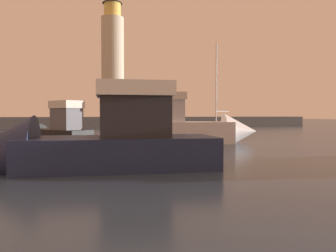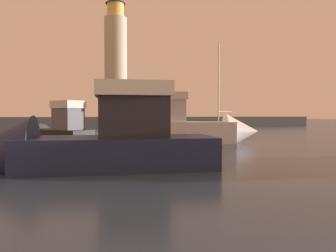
% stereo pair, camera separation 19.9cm
% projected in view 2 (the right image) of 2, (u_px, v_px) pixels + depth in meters
% --- Properties ---
extents(ground_plane, '(220.00, 220.00, 0.00)m').
position_uv_depth(ground_plane, '(119.00, 139.00, 26.50)').
color(ground_plane, '#2D3D51').
extents(breakwater, '(76.36, 4.85, 1.60)m').
position_uv_depth(breakwater, '(92.00, 122.00, 50.77)').
color(breakwater, '#423F3D').
rests_on(breakwater, ground_plane).
extents(lighthouse, '(3.50, 3.50, 18.94)m').
position_uv_depth(lighthouse, '(116.00, 60.00, 51.56)').
color(lighthouse, beige).
rests_on(lighthouse, breakwater).
extents(motorboat_0, '(9.27, 4.82, 3.86)m').
position_uv_depth(motorboat_0, '(195.00, 127.00, 22.41)').
color(motorboat_0, white).
rests_on(motorboat_0, ground_plane).
extents(motorboat_1, '(9.02, 3.78, 3.75)m').
position_uv_depth(motorboat_1, '(82.00, 143.00, 11.61)').
color(motorboat_1, '#1E284C').
rests_on(motorboat_1, ground_plane).
extents(motorboat_4, '(4.81, 6.06, 3.05)m').
position_uv_depth(motorboat_4, '(56.00, 131.00, 21.54)').
color(motorboat_4, black).
rests_on(motorboat_4, ground_plane).
extents(sailboat_moored, '(5.74, 5.13, 9.00)m').
position_uv_depth(sailboat_moored, '(221.00, 129.00, 33.02)').
color(sailboat_moored, beige).
rests_on(sailboat_moored, ground_plane).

